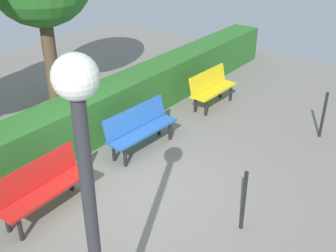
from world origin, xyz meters
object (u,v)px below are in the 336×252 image
at_px(bench_yellow, 212,87).
at_px(bench_red, 42,186).
at_px(bench_blue, 140,127).
at_px(lamp_post, 86,169).

xyz_separation_m(bench_yellow, bench_red, (4.98, 0.00, 0.00)).
distance_m(bench_blue, bench_red, 2.39).
bearing_deg(bench_yellow, lamp_post, 23.76).
distance_m(bench_blue, lamp_post, 4.69).
height_order(bench_red, lamp_post, lamp_post).
height_order(bench_yellow, bench_blue, same).
relative_size(bench_blue, lamp_post, 0.49).
distance_m(bench_yellow, lamp_post, 6.84).
bearing_deg(lamp_post, bench_red, -115.25).
relative_size(bench_yellow, lamp_post, 0.42).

